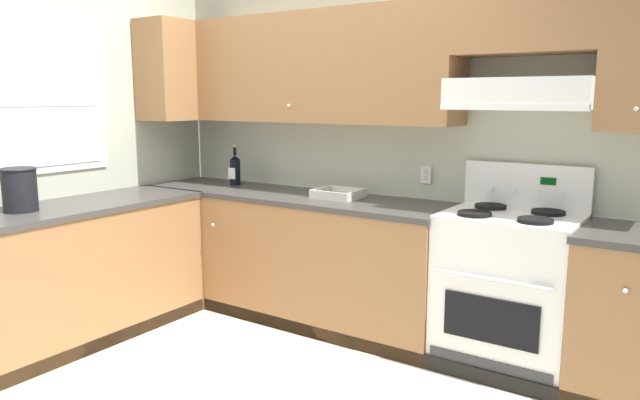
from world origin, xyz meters
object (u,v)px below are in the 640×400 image
object	(u,v)px
wine_bottle	(235,169)
bucket	(20,189)
stove	(508,289)
bowl	(338,195)

from	to	relation	value
wine_bottle	bucket	distance (m)	1.61
stove	wine_bottle	bearing A→B (deg)	177.57
wine_bottle	bowl	distance (m)	1.02
wine_bottle	bucket	xyz separation A→B (m)	(-0.33, -1.57, 0.01)
wine_bottle	bowl	world-z (taller)	wine_bottle
stove	wine_bottle	size ratio (longest dim) A/B	3.74
stove	bowl	size ratio (longest dim) A/B	3.91
bowl	bucket	xyz separation A→B (m)	(-1.33, -1.51, 0.12)
stove	bowl	world-z (taller)	stove
wine_bottle	stove	bearing A→B (deg)	-2.43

